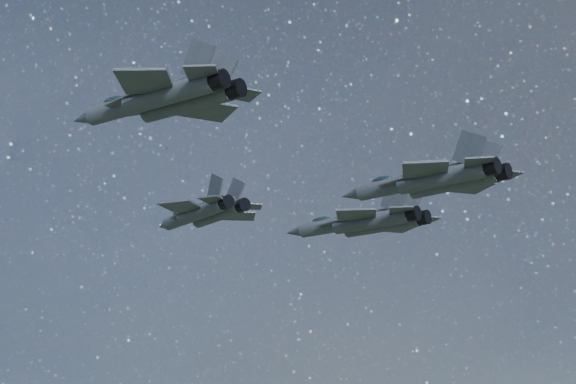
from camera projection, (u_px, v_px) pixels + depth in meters
The scene contains 4 objects.
jet_lead at pixel (204, 213), 91.17m from camera, with size 18.32×12.34×4.62m.
jet_left at pixel (365, 222), 91.96m from camera, with size 19.88×14.10×5.05m.
jet_right at pixel (165, 99), 63.39m from camera, with size 18.04×12.80×4.59m.
jet_slot at pixel (434, 180), 75.59m from camera, with size 18.85×13.25×4.76m.
Camera 1 is at (42.97, -60.17, 137.52)m, focal length 50.00 mm.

